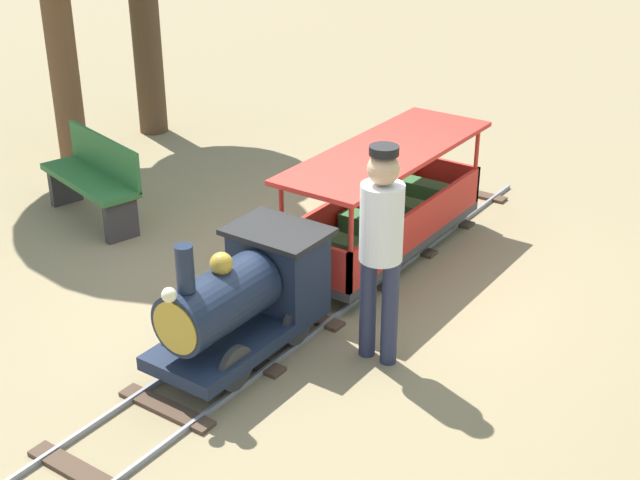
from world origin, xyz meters
TOP-DOWN VIEW (x-y plane):
  - ground_plane at (0.00, 0.00)m, footprint 60.00×60.00m
  - track at (0.00, 0.04)m, footprint 0.75×6.05m
  - locomotive at (0.00, 1.07)m, footprint 0.71×1.45m
  - passenger_car at (0.00, -0.86)m, footprint 0.81×2.35m
  - conductor_person at (-0.81, 0.59)m, footprint 0.30×0.30m
  - park_bench at (2.71, 0.04)m, footprint 1.36×0.72m

SIDE VIEW (x-z plane):
  - ground_plane at x=0.00m, z-range 0.00..0.00m
  - track at x=0.00m, z-range 0.00..0.04m
  - park_bench at x=2.71m, z-range 0.01..0.83m
  - passenger_car at x=0.00m, z-range -0.06..0.91m
  - locomotive at x=0.00m, z-range -0.05..1.01m
  - conductor_person at x=-0.81m, z-range 0.15..1.77m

